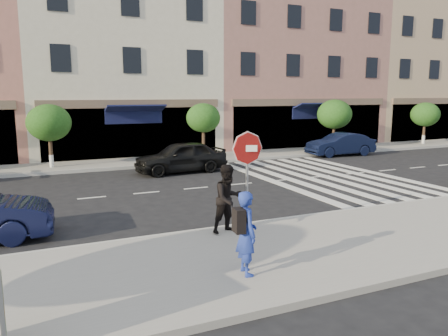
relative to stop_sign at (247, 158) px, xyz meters
The scene contains 15 objects.
ground 2.69m from the stop_sign, 69.44° to the left, with size 120.00×120.00×0.00m, color black.
sidewalk_near 2.92m from the stop_sign, 73.27° to the right, with size 60.00×4.50×0.15m, color gray.
sidewalk_far 12.83m from the stop_sign, 87.17° to the left, with size 60.00×3.00×0.15m, color gray.
building_centre 18.99m from the stop_sign, 89.61° to the left, with size 11.00×9.00×11.00m, color beige.
building_east_mid 22.71m from the stop_sign, 56.99° to the left, with size 13.00×9.00×13.00m, color #AC7266.
building_east_far 31.16m from the stop_sign, 37.16° to the left, with size 12.00×9.00×12.00m, color tan.
street_tree_wb 13.22m from the stop_sign, 109.33° to the left, with size 2.10×2.10×3.06m.
street_tree_c 12.99m from the stop_sign, 73.79° to the left, with size 1.90×1.90×3.04m.
street_tree_ea 17.75m from the stop_sign, 44.64° to the left, with size 2.20×2.20×3.19m.
street_tree_eb 24.10m from the stop_sign, 31.15° to the left, with size 2.00×2.00×2.94m.
stop_sign is the anchor object (origin of this frame).
photographer 3.41m from the stop_sign, 117.27° to the right, with size 0.62×0.40×1.69m, color #203495.
walker 1.25m from the stop_sign, 154.85° to the right, with size 0.87×0.67×1.78m, color black.
car_far_mid 9.43m from the stop_sign, 82.57° to the left, with size 1.76×4.37×1.49m, color black.
car_far_right 16.05m from the stop_sign, 42.31° to the left, with size 1.45×4.17×1.37m, color black.
Camera 1 is at (-5.89, -11.92, 3.71)m, focal length 35.00 mm.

